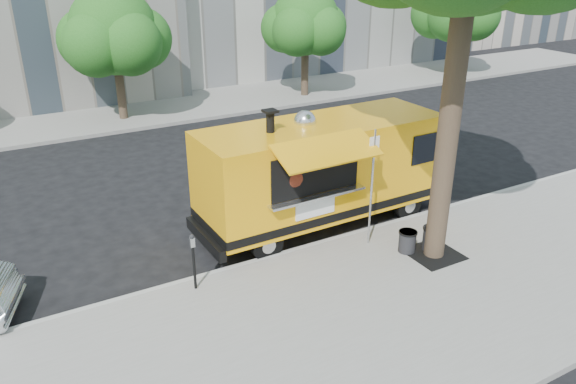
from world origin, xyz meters
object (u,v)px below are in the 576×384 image
object	(u,v)px
food_truck	(321,170)
far_tree_b	(113,31)
far_tree_c	(305,21)
parking_meter	(193,255)
far_tree_d	(457,7)
trash_bin_right	(432,238)
sign_post	(372,181)
trash_bin_left	(407,241)

from	to	relation	value
food_truck	far_tree_b	bearing A→B (deg)	98.89
far_tree_c	parking_meter	bearing A→B (deg)	-128.66
far_tree_d	parking_meter	bearing A→B (deg)	-146.40
far_tree_c	parking_meter	distance (m)	17.82
food_truck	trash_bin_right	world-z (taller)	food_truck
sign_post	far_tree_d	bearing A→B (deg)	40.70
far_tree_c	trash_bin_left	distance (m)	16.22
far_tree_d	sign_post	bearing A→B (deg)	-139.30
parking_meter	far_tree_b	bearing A→B (deg)	81.90
sign_post	parking_meter	world-z (taller)	sign_post
parking_meter	food_truck	distance (m)	4.50
far_tree_c	trash_bin_right	distance (m)	16.23
sign_post	food_truck	distance (m)	1.77
trash_bin_left	far_tree_c	bearing A→B (deg)	68.28
sign_post	trash_bin_left	size ratio (longest dim) A/B	5.49
parking_meter	food_truck	size ratio (longest dim) A/B	0.19
far_tree_d	trash_bin_right	size ratio (longest dim) A/B	9.30
food_truck	trash_bin_right	size ratio (longest dim) A/B	11.50
far_tree_d	sign_post	xyz separation A→B (m)	(-16.45, -14.15, -2.04)
trash_bin_right	far_tree_d	bearing A→B (deg)	44.82
trash_bin_left	food_truck	bearing A→B (deg)	110.23
sign_post	parking_meter	size ratio (longest dim) A/B	2.25
sign_post	trash_bin_left	xyz separation A→B (m)	(0.57, -0.81, -1.40)
parking_meter	trash_bin_left	distance (m)	5.24
far_tree_d	trash_bin_right	world-z (taller)	far_tree_d
far_tree_c	trash_bin_right	size ratio (longest dim) A/B	8.59
far_tree_b	parking_meter	distance (m)	14.48
parking_meter	food_truck	xyz separation A→B (m)	(4.19, 1.52, 0.63)
sign_post	trash_bin_left	distance (m)	1.72
far_tree_b	far_tree_d	bearing A→B (deg)	-0.30
far_tree_d	trash_bin_left	size ratio (longest dim) A/B	10.33
far_tree_b	parking_meter	xyz separation A→B (m)	(-2.00, -14.05, -2.85)
trash_bin_right	far_tree_c	bearing A→B (deg)	70.56
food_truck	trash_bin_left	world-z (taller)	food_truck
far_tree_c	food_truck	distance (m)	14.16
trash_bin_left	trash_bin_right	world-z (taller)	trash_bin_right
trash_bin_left	trash_bin_right	size ratio (longest dim) A/B	0.90
far_tree_b	parking_meter	world-z (taller)	far_tree_b
far_tree_c	sign_post	xyz separation A→B (m)	(-6.45, -13.95, -1.87)
far_tree_b	sign_post	distance (m)	14.61
far_tree_c	sign_post	world-z (taller)	far_tree_c
food_truck	trash_bin_left	xyz separation A→B (m)	(0.93, -2.53, -1.17)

